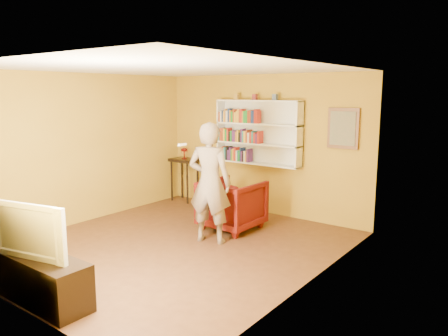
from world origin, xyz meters
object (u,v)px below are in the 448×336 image
at_px(ruby_lustre, 184,151).
at_px(armchair, 232,204).
at_px(person, 210,183).
at_px(console_table, 184,166).
at_px(tv_cabinet, 38,278).
at_px(bookshelf, 260,132).
at_px(television, 34,228).

height_order(ruby_lustre, armchair, ruby_lustre).
bearing_deg(person, armchair, -98.54).
height_order(console_table, armchair, console_table).
height_order(person, tv_cabinet, person).
bearing_deg(armchair, ruby_lustre, -24.95).
bearing_deg(console_table, tv_cabinet, -68.12).
distance_m(person, tv_cabinet, 2.84).
xyz_separation_m(bookshelf, tv_cabinet, (-0.02, -4.66, -1.33)).
xyz_separation_m(bookshelf, person, (0.30, -1.92, -0.64)).
bearing_deg(person, television, 66.12).
bearing_deg(ruby_lustre, bookshelf, 5.00).
relative_size(bookshelf, console_table, 1.92).
relative_size(bookshelf, tv_cabinet, 1.20).
distance_m(tv_cabinet, television, 0.58).
distance_m(bookshelf, tv_cabinet, 4.84).
bearing_deg(person, ruby_lustre, -56.82).
height_order(ruby_lustre, tv_cabinet, ruby_lustre).
relative_size(armchair, person, 0.50).
bearing_deg(tv_cabinet, bookshelf, 89.80).
xyz_separation_m(bookshelf, ruby_lustre, (-1.82, -0.16, -0.49)).
relative_size(console_table, armchair, 0.98).
height_order(bookshelf, tv_cabinet, bookshelf).
xyz_separation_m(console_table, tv_cabinet, (1.81, -4.50, -0.51)).
bearing_deg(armchair, television, 88.20).
relative_size(person, television, 1.74).
xyz_separation_m(console_table, television, (1.81, -4.50, 0.08)).
bearing_deg(bookshelf, armchair, -80.77).
bearing_deg(bookshelf, ruby_lustre, -175.00).
bearing_deg(tv_cabinet, television, 0.00).
height_order(bookshelf, ruby_lustre, bookshelf).
height_order(console_table, television, television).
distance_m(ruby_lustre, television, 4.86).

